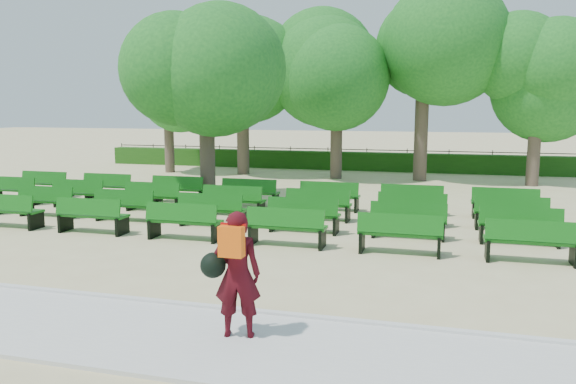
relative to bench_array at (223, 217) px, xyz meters
The scene contains 9 objects.
ground 1.22m from the bench_array, 18.64° to the right, with size 120.00×120.00×0.00m, color #CDBD88.
paving 7.87m from the bench_array, 81.60° to the right, with size 30.00×2.20×0.06m, color silver.
curb 6.74m from the bench_array, 80.17° to the right, with size 30.00×0.12×0.10m, color silver.
hedge 13.67m from the bench_array, 85.17° to the left, with size 26.00×0.70×0.90m, color #1E4E14.
fence 14.06m from the bench_array, 85.31° to the left, with size 26.00×0.10×1.02m, color black, non-canonical shape.
tree_line 9.68m from the bench_array, 83.18° to the left, with size 21.80×6.80×7.04m, color #217422, non-canonical shape.
bench_array is the anchor object (origin of this frame).
tree_among 5.19m from the bench_array, 121.06° to the left, with size 4.21×4.21×6.15m.
person 8.25m from the bench_array, 66.91° to the right, with size 0.85×0.55×1.73m.
Camera 1 is at (4.68, -13.97, 3.14)m, focal length 35.00 mm.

